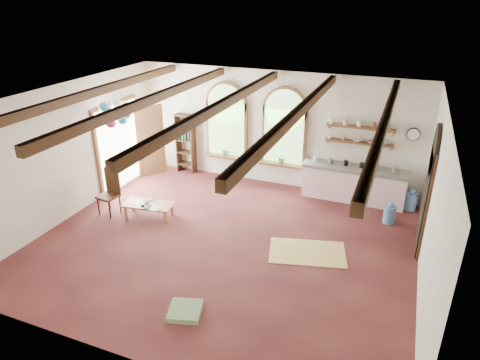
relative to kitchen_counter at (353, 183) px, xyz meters
The scene contains 27 objects.
floor 3.97m from the kitchen_counter, 125.71° to the right, with size 8.00×8.00×0.00m, color #5C2726.
ceiling_beams 4.73m from the kitchen_counter, 125.71° to the right, with size 6.20×6.80×0.18m, color #3D2813, non-canonical shape.
window_left 3.88m from the kitchen_counter, behind, with size 1.30×0.28×2.20m.
window_right 2.32m from the kitchen_counter, behind, with size 1.30×0.28×2.20m.
left_doorway 6.44m from the kitchen_counter, 167.37° to the right, with size 0.10×1.90×2.50m, color brown.
right_doorway 2.45m from the kitchen_counter, 45.86° to the right, with size 0.10×1.30×2.40m, color black.
kitchen_counter is the anchor object (origin of this frame).
wall_shelf_lower 1.09m from the kitchen_counter, 90.00° to the left, with size 1.70×0.24×0.04m, color brown.
wall_shelf_upper 1.49m from the kitchen_counter, 90.00° to the left, with size 1.70×0.24×0.04m, color brown.
wall_clock 1.91m from the kitchen_counter, 11.31° to the left, with size 0.32×0.32×0.04m, color black.
bookshelf 5.02m from the kitchen_counter, behind, with size 0.53×0.32×1.80m.
coffee_table 5.29m from the kitchen_counter, 148.36° to the right, with size 1.29×0.72×0.35m.
side_chair 6.25m from the kitchen_counter, 151.57° to the right, with size 0.50×0.50×1.13m.
floor_mat 2.97m from the kitchen_counter, 99.81° to the right, with size 1.60×0.99×0.02m, color tan.
floor_cushion 5.88m from the kitchen_counter, 110.20° to the right, with size 0.56×0.56×0.10m, color #68885E.
water_jug_a 1.47m from the kitchen_counter, ahead, with size 0.30×0.30×0.59m.
water_jug_b 1.37m from the kitchen_counter, 41.99° to the right, with size 0.28×0.28×0.55m.
balloon_cluster 6.36m from the kitchen_counter, 159.79° to the right, with size 0.83×0.93×1.16m.
table_book 5.35m from the kitchen_counter, 151.17° to the right, with size 0.17×0.24×0.02m, color olive.
tablet 5.31m from the kitchen_counter, 146.67° to the right, with size 0.17×0.24×0.01m, color black.
potted_plant_left 3.72m from the kitchen_counter, behind, with size 0.27×0.23×0.30m, color #598C4C.
potted_plant_right 2.04m from the kitchen_counter, behind, with size 0.27×0.23×0.30m, color #598C4C.
shelf_cup_a 1.38m from the kitchen_counter, 166.50° to the left, with size 0.12×0.10×0.10m, color white.
shelf_cup_b 1.22m from the kitchen_counter, 155.77° to the left, with size 0.10×0.10×0.09m, color beige.
shelf_bowl_a 1.14m from the kitchen_counter, 105.52° to the left, with size 0.22×0.22×0.05m, color beige.
shelf_bowl_b 1.18m from the kitchen_counter, 30.96° to the left, with size 0.20×0.20×0.06m, color #8C664C.
shelf_vase 1.37m from the kitchen_counter, 15.48° to the left, with size 0.18×0.18×0.19m, color slate.
Camera 1 is at (3.31, -7.35, 5.13)m, focal length 32.00 mm.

